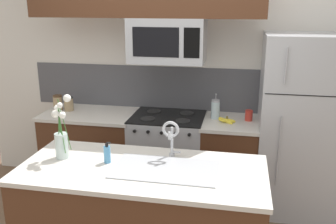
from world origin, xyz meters
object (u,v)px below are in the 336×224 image
at_px(refrigerator, 304,126).
at_px(storage_jar_tall, 58,103).
at_px(banana_bunch, 227,120).
at_px(stove_range, 168,156).
at_px(coffee_tin, 249,115).
at_px(microwave, 167,40).
at_px(dish_soap_bottle, 107,154).
at_px(flower_vase, 61,138).
at_px(french_press, 215,109).
at_px(sink_faucet, 171,134).
at_px(storage_jar_medium, 69,104).

relative_size(refrigerator, storage_jar_tall, 10.57).
bearing_deg(banana_bunch, stove_range, 174.31).
distance_m(refrigerator, coffee_tin, 0.55).
distance_m(microwave, coffee_tin, 1.12).
distance_m(refrigerator, storage_jar_tall, 2.64).
distance_m(dish_soap_bottle, flower_vase, 0.39).
relative_size(dish_soap_bottle, flower_vase, 0.33).
relative_size(french_press, sink_faucet, 0.87).
bearing_deg(storage_jar_medium, stove_range, -1.83).
distance_m(stove_range, dish_soap_bottle, 1.34).
distance_m(refrigerator, dish_soap_bottle, 2.02).
relative_size(banana_bunch, dish_soap_bottle, 1.15).
bearing_deg(microwave, stove_range, 90.16).
height_order(stove_range, refrigerator, refrigerator).
relative_size(refrigerator, sink_faucet, 5.87).
height_order(storage_jar_tall, sink_faucet, sink_faucet).
bearing_deg(french_press, sink_faucet, -103.40).
distance_m(refrigerator, banana_bunch, 0.76).
distance_m(stove_range, refrigerator, 1.44).
bearing_deg(flower_vase, coffee_tin, 40.98).
relative_size(microwave, dish_soap_bottle, 4.51).
height_order(banana_bunch, dish_soap_bottle, dish_soap_bottle).
xyz_separation_m(refrigerator, storage_jar_tall, (-2.64, 0.01, 0.10)).
distance_m(sink_faucet, flower_vase, 0.85).
bearing_deg(flower_vase, microwave, 62.91).
relative_size(storage_jar_tall, coffee_tin, 1.55).
height_order(microwave, dish_soap_bottle, microwave).
relative_size(storage_jar_tall, french_press, 0.64).
distance_m(banana_bunch, french_press, 0.19).
height_order(microwave, storage_jar_medium, microwave).
bearing_deg(microwave, french_press, 9.38).
bearing_deg(dish_soap_bottle, storage_jar_medium, 125.96).
xyz_separation_m(microwave, french_press, (0.49, 0.08, -0.70)).
relative_size(stove_range, storage_jar_medium, 6.03).
xyz_separation_m(french_press, coffee_tin, (0.34, -0.01, -0.04)).
bearing_deg(refrigerator, sink_faucet, -137.36).
relative_size(stove_range, banana_bunch, 4.90).
xyz_separation_m(microwave, coffee_tin, (0.83, 0.07, -0.75)).
bearing_deg(banana_bunch, coffee_tin, 27.39).
relative_size(microwave, storage_jar_tall, 4.38).
bearing_deg(french_press, refrigerator, -2.60).
distance_m(stove_range, storage_jar_medium, 1.25).
bearing_deg(storage_jar_tall, flower_vase, -61.65).
relative_size(banana_bunch, coffee_tin, 1.72).
bearing_deg(stove_range, dish_soap_bottle, -100.65).
distance_m(sink_faucet, dish_soap_bottle, 0.51).
bearing_deg(refrigerator, french_press, 177.40).
bearing_deg(banana_bunch, microwave, 176.24).
height_order(french_press, coffee_tin, french_press).
relative_size(stove_range, sink_faucet, 3.04).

